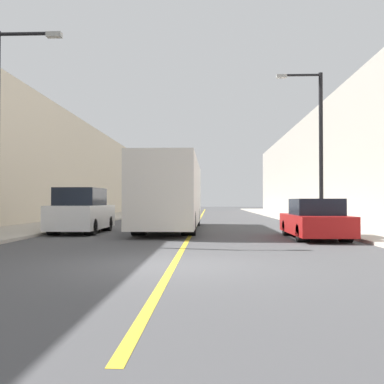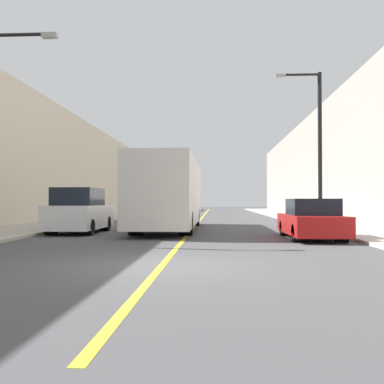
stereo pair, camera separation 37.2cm
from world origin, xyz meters
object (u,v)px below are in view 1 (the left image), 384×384
Objects in this scene: street_lamp_left at (3,121)px; street_lamp_right at (317,140)px; bus at (171,193)px; parked_suv_left at (82,212)px; car_right_near at (315,221)px.

street_lamp_right reaches higher than street_lamp_left.
street_lamp_left reaches higher than bus.
car_right_near is (9.53, -2.63, -0.23)m from parked_suv_left.
parked_suv_left is 5.99m from street_lamp_left.
bus is at bearing 31.61° from parked_suv_left.
car_right_near is 0.68× the size of street_lamp_left.
bus is 4.49m from parked_suv_left.
street_lamp_right is (12.15, 7.66, 0.34)m from street_lamp_left.
parked_suv_left is 9.88m from car_right_near.
street_lamp_right is (1.38, 5.36, 3.74)m from car_right_near.
street_lamp_right reaches higher than car_right_near.
bus is 2.55× the size of parked_suv_left.
car_right_near is 0.62× the size of street_lamp_right.
street_lamp_right is at bearing 75.52° from car_right_near.
car_right_near is at bearing -104.48° from street_lamp_right.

